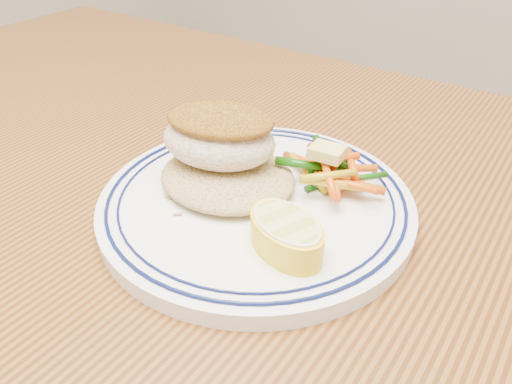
% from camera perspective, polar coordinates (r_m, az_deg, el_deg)
% --- Properties ---
extents(dining_table, '(1.50, 0.90, 0.75)m').
position_cam_1_polar(dining_table, '(0.47, -1.12, -15.79)').
color(dining_table, '#4D2A0F').
rests_on(dining_table, ground).
extents(plate, '(0.27, 0.27, 0.02)m').
position_cam_1_polar(plate, '(0.44, 0.00, -1.15)').
color(plate, white).
rests_on(plate, dining_table).
extents(rice_pilaf, '(0.13, 0.11, 0.02)m').
position_cam_1_polar(rice_pilaf, '(0.44, -3.30, 2.08)').
color(rice_pilaf, '#A08750').
rests_on(rice_pilaf, plate).
extents(fish_fillet, '(0.12, 0.10, 0.05)m').
position_cam_1_polar(fish_fillet, '(0.44, -4.23, 6.50)').
color(fish_fillet, beige).
rests_on(fish_fillet, rice_pilaf).
extents(vegetable_pile, '(0.11, 0.09, 0.03)m').
position_cam_1_polar(vegetable_pile, '(0.45, 8.54, 2.49)').
color(vegetable_pile, '#124A09').
rests_on(vegetable_pile, plate).
extents(butter_pat, '(0.03, 0.02, 0.01)m').
position_cam_1_polar(butter_pat, '(0.44, 8.16, 4.53)').
color(butter_pat, '#D7CB69').
rests_on(butter_pat, vegetable_pile).
extents(lemon_wedge, '(0.08, 0.08, 0.03)m').
position_cam_1_polar(lemon_wedge, '(0.37, 3.47, -4.74)').
color(lemon_wedge, yellow).
rests_on(lemon_wedge, plate).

